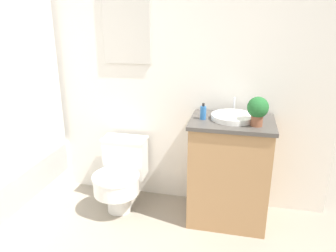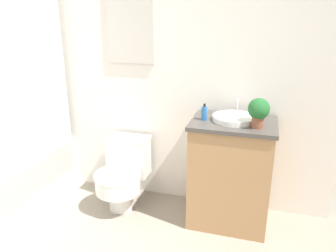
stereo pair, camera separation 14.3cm
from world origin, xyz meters
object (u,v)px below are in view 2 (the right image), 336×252
(toilet, at_px, (123,173))
(potted_plant, at_px, (259,111))
(soap_bottle, at_px, (204,113))
(sink, at_px, (234,118))

(toilet, relative_size, potted_plant, 2.81)
(toilet, xyz_separation_m, soap_bottle, (0.71, 0.00, 0.61))
(toilet, height_order, soap_bottle, soap_bottle)
(sink, xyz_separation_m, soap_bottle, (-0.23, -0.04, 0.03))
(soap_bottle, distance_m, potted_plant, 0.41)
(soap_bottle, relative_size, potted_plant, 0.59)
(potted_plant, bearing_deg, sink, 146.48)
(sink, height_order, potted_plant, potted_plant)
(potted_plant, bearing_deg, soap_bottle, 169.70)
(toilet, distance_m, soap_bottle, 0.93)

